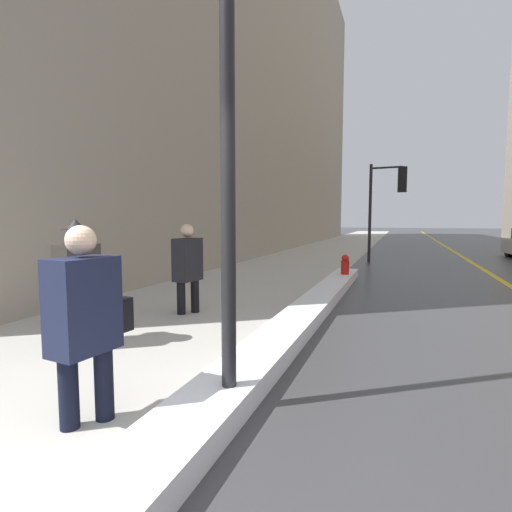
# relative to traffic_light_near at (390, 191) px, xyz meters

# --- Properties ---
(sidewalk_slab) EXTENTS (4.00, 80.00, 0.01)m
(sidewalk_slab) POSITION_rel_traffic_light_near_xyz_m (-3.11, 0.92, -2.59)
(sidewalk_slab) COLOR #B2AFA8
(sidewalk_slab) RESTS_ON ground
(road_centre_stripe) EXTENTS (0.16, 80.00, 0.00)m
(road_centre_stripe) POSITION_rel_traffic_light_near_xyz_m (2.89, 0.92, -2.59)
(road_centre_stripe) COLOR gold
(road_centre_stripe) RESTS_ON ground
(snow_bank_curb) EXTENTS (0.56, 10.55, 0.21)m
(snow_bank_curb) POSITION_rel_traffic_light_near_xyz_m (-0.94, -9.39, -2.49)
(snow_bank_curb) COLOR white
(snow_bank_curb) RESTS_ON ground
(building_facade_left) EXTENTS (6.00, 36.00, 19.78)m
(building_facade_left) POSITION_rel_traffic_light_near_xyz_m (-8.11, 5.92, 7.29)
(building_facade_left) COLOR gray
(building_facade_left) RESTS_ON ground
(traffic_light_near) EXTENTS (1.31, 0.33, 3.60)m
(traffic_light_near) POSITION_rel_traffic_light_near_xyz_m (0.00, 0.00, 0.00)
(traffic_light_near) COLOR black
(traffic_light_near) RESTS_ON ground
(pedestrian_with_shoulder_bag) EXTENTS (0.35, 0.72, 1.53)m
(pedestrian_with_shoulder_bag) POSITION_rel_traffic_light_near_xyz_m (-1.78, -13.07, -1.75)
(pedestrian_with_shoulder_bag) COLOR black
(pedestrian_with_shoulder_bag) RESTS_ON ground
(pedestrian_in_glasses) EXTENTS (0.34, 0.71, 1.58)m
(pedestrian_in_glasses) POSITION_rel_traffic_light_near_xyz_m (-3.27, -11.59, -1.73)
(pedestrian_in_glasses) COLOR black
(pedestrian_in_glasses) RESTS_ON ground
(pedestrian_trailing) EXTENTS (0.34, 0.52, 1.49)m
(pedestrian_trailing) POSITION_rel_traffic_light_near_xyz_m (-2.87, -9.63, -1.77)
(pedestrian_trailing) COLOR black
(pedestrian_trailing) RESTS_ON ground
(fire_hydrant) EXTENTS (0.20, 0.20, 0.70)m
(fire_hydrant) POSITION_rel_traffic_light_near_xyz_m (-0.86, -5.36, -2.25)
(fire_hydrant) COLOR red
(fire_hydrant) RESTS_ON ground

